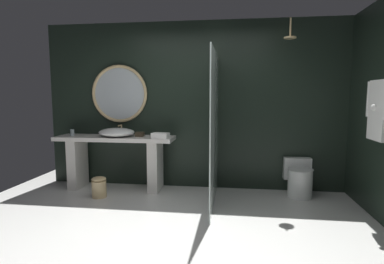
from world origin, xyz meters
The scene contains 13 objects.
ground_plane centered at (0.00, 0.00, 0.00)m, with size 5.76×5.76×0.00m, color silver.
back_wall_panel centered at (0.00, 1.90, 1.30)m, with size 4.80×0.10×2.60m, color black.
vanity_counter centered at (-1.21, 1.58, 0.54)m, with size 1.83×0.50×0.83m.
vessel_sink centered at (-1.17, 1.55, 0.90)m, with size 0.55×0.45×0.17m.
tumbler_cup centered at (-1.91, 1.57, 0.88)m, with size 0.06×0.06×0.10m, color silver.
tissue_box centered at (-0.82, 1.61, 0.87)m, with size 0.12×0.11×0.07m, color #3D3323.
round_wall_mirror centered at (-1.21, 1.81, 1.49)m, with size 0.92×0.05×0.92m.
shower_glass_panel centered at (0.36, 1.12, 1.02)m, with size 0.02×1.45×2.03m, color silver.
rain_shower_head centered at (1.35, 1.46, 2.27)m, with size 0.17×0.17×0.27m.
hanging_bathrobe centered at (2.21, 0.65, 1.34)m, with size 0.20×0.56×0.73m.
toilet centered at (1.58, 1.59, 0.26)m, with size 0.40×0.51×0.53m.
waste_bin centered at (-1.30, 1.15, 0.15)m, with size 0.21×0.21×0.30m.
folded_hand_towel centered at (-0.45, 1.43, 0.88)m, with size 0.24×0.16×0.08m, color white.
Camera 1 is at (0.62, -2.99, 1.46)m, focal length 29.06 mm.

